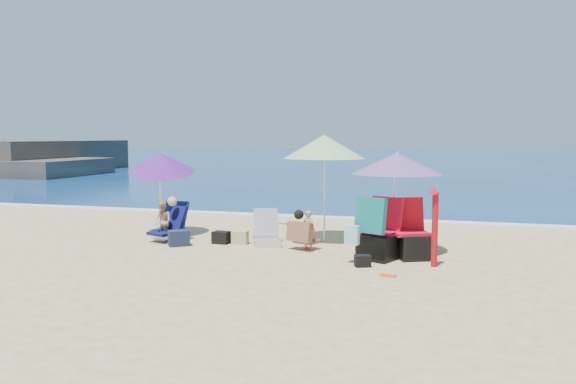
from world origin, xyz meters
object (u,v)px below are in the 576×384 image
(umbrella_blue, at_px, (161,162))
(camp_chair_left, at_px, (413,241))
(person_center, at_px, (305,230))
(umbrella_striped, at_px, (324,147))
(person_left, at_px, (165,221))
(chair_rainbow, at_px, (267,236))
(umbrella_turquoise, at_px, (396,163))
(furled_umbrella, at_px, (435,222))
(camp_chair_right, at_px, (377,237))
(chair_navy, at_px, (170,229))

(umbrella_blue, distance_m, camp_chair_left, 5.68)
(person_center, bearing_deg, umbrella_striped, 81.40)
(person_left, bearing_deg, chair_rainbow, 5.49)
(umbrella_turquoise, relative_size, furled_umbrella, 1.42)
(umbrella_turquoise, relative_size, camp_chair_left, 1.83)
(camp_chair_right, bearing_deg, umbrella_turquoise, 68.80)
(umbrella_striped, bearing_deg, umbrella_blue, -175.55)
(camp_chair_right, bearing_deg, umbrella_striped, 130.72)
(umbrella_blue, bearing_deg, person_center, -11.90)
(camp_chair_left, distance_m, person_left, 5.06)
(umbrella_striped, height_order, person_left, umbrella_striped)
(umbrella_blue, distance_m, chair_navy, 1.50)
(camp_chair_left, height_order, camp_chair_right, camp_chair_right)
(camp_chair_right, bearing_deg, umbrella_blue, 165.98)
(person_center, bearing_deg, person_left, 178.67)
(camp_chair_right, bearing_deg, camp_chair_left, 25.79)
(umbrella_striped, relative_size, person_left, 2.43)
(umbrella_striped, bearing_deg, camp_chair_left, -32.52)
(person_center, bearing_deg, chair_navy, 173.19)
(umbrella_striped, xyz_separation_m, person_center, (-0.15, -1.00, -1.58))
(chair_navy, bearing_deg, camp_chair_right, -10.81)
(umbrella_striped, xyz_separation_m, chair_rainbow, (-1.01, -0.72, -1.77))
(umbrella_striped, relative_size, person_center, 2.89)
(camp_chair_left, distance_m, person_center, 2.05)
(umbrella_blue, relative_size, chair_navy, 2.53)
(chair_rainbow, distance_m, camp_chair_right, 2.43)
(furled_umbrella, xyz_separation_m, chair_navy, (-5.46, 1.13, -0.55))
(umbrella_turquoise, height_order, person_center, umbrella_turquoise)
(chair_navy, relative_size, person_center, 1.00)
(camp_chair_left, bearing_deg, umbrella_blue, 170.40)
(furled_umbrella, bearing_deg, camp_chair_right, 164.25)
(chair_navy, bearing_deg, person_left, -84.52)
(camp_chair_left, bearing_deg, umbrella_turquoise, 132.51)
(camp_chair_left, xyz_separation_m, camp_chair_right, (-0.60, -0.29, 0.09))
(chair_rainbow, bearing_deg, umbrella_turquoise, -2.34)
(furled_umbrella, bearing_deg, umbrella_blue, 165.69)
(furled_umbrella, relative_size, person_center, 1.78)
(umbrella_striped, distance_m, person_left, 3.64)
(umbrella_turquoise, height_order, chair_rainbow, umbrella_turquoise)
(umbrella_striped, height_order, chair_navy, umbrella_striped)
(camp_chair_right, height_order, person_center, camp_chair_right)
(furled_umbrella, relative_size, chair_navy, 1.78)
(camp_chair_right, bearing_deg, chair_rainbow, 161.49)
(umbrella_turquoise, bearing_deg, umbrella_blue, 173.87)
(umbrella_blue, relative_size, camp_chair_left, 1.83)
(umbrella_blue, height_order, camp_chair_left, umbrella_blue)
(chair_navy, relative_size, camp_chair_left, 0.72)
(person_center, bearing_deg, furled_umbrella, -17.64)
(umbrella_striped, relative_size, chair_navy, 2.90)
(chair_rainbow, height_order, camp_chair_right, camp_chair_right)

